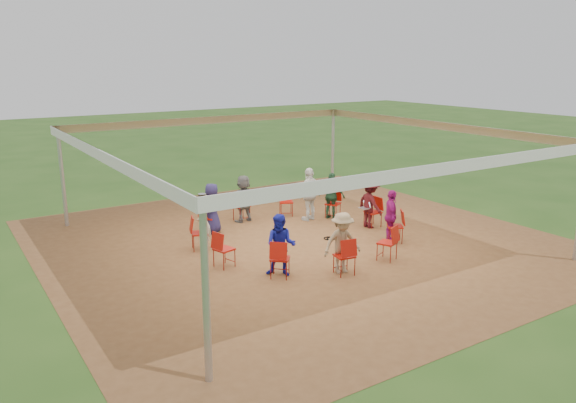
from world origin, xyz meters
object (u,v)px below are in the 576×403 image
laptop (366,206)px  chair_0 (373,212)px  chair_2 (286,202)px  chair_9 (387,243)px  chair_3 (241,207)px  person_seated_0 (370,204)px  chair_4 (209,218)px  person_seated_1 (332,196)px  chair_10 (395,226)px  person_seated_3 (212,208)px  chair_5 (200,233)px  standing_person (310,194)px  person_seated_4 (204,223)px  person_seated_7 (391,216)px  chair_1 (333,204)px  chair_6 (224,249)px  person_seated_2 (244,198)px  chair_7 (280,259)px  person_seated_5 (281,245)px  person_seated_6 (342,243)px  chair_8 (344,256)px  cable_coil (330,238)px

laptop → chair_0: bearing=-90.0°
chair_2 → chair_9: bearing=114.5°
chair_3 → person_seated_0: 3.94m
chair_4 → person_seated_1: 3.94m
chair_2 → person_seated_0: size_ratio=0.62×
chair_10 → person_seated_3: size_ratio=0.62×
chair_5 → standing_person: standing_person is taller
person_seated_4 → person_seated_7: (4.52, -2.21, 0.00)m
chair_4 → person_seated_7: size_ratio=0.62×
chair_1 → standing_person: size_ratio=0.55×
standing_person → person_seated_0: bearing=108.4°
chair_3 → chair_6: (-2.26, -3.33, 0.00)m
chair_0 → chair_5: same height
chair_0 → chair_4: size_ratio=1.00×
person_seated_7 → person_seated_2: bearing=65.5°
chair_1 → person_seated_4: person_seated_4 is taller
chair_9 → standing_person: 4.05m
person_seated_2 → chair_2: bearing=168.1°
person_seated_2 → person_seated_7: 4.62m
chair_7 → person_seated_5: bearing=90.0°
chair_0 → person_seated_6: size_ratio=0.62×
chair_5 → chair_9: 4.84m
chair_3 → person_seated_5: size_ratio=0.62×
chair_7 → person_seated_6: 1.50m
person_seated_0 → person_seated_2: bearing=49.1°
chair_4 → chair_6: same height
person_seated_3 → person_seated_1: bearing=130.9°
person_seated_4 → person_seated_7: bearing=81.8°
chair_6 → person_seated_5: size_ratio=0.62×
chair_8 → person_seated_0: person_seated_0 is taller
chair_6 → person_seated_7: (4.67, -0.74, 0.28)m
chair_8 → person_seated_0: (2.99, 2.56, 0.28)m
person_seated_5 → cable_coil: bearing=73.3°
chair_7 → chair_8: bearing=16.4°
chair_9 → standing_person: standing_person is taller
chair_1 → chair_3: same height
person_seated_0 → cable_coil: (-1.67, -0.26, -0.71)m
chair_1 → chair_5: bearing=65.5°
chair_8 → cable_coil: chair_8 is taller
chair_6 → person_seated_2: (2.28, 3.21, 0.28)m
person_seated_0 → person_seated_3: same height
cable_coil → person_seated_3: bearing=137.3°
chair_5 → person_seated_6: person_seated_6 is taller
chair_2 → chair_9: (-0.12, -4.84, 0.00)m
person_seated_3 → laptop: size_ratio=4.58×
chair_2 → chair_7: size_ratio=1.00×
chair_10 → person_seated_4: 5.16m
chair_9 → chair_10: bearing=16.4°
chair_0 → person_seated_5: person_seated_5 is taller
chair_1 → person_seated_6: size_ratio=0.62×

